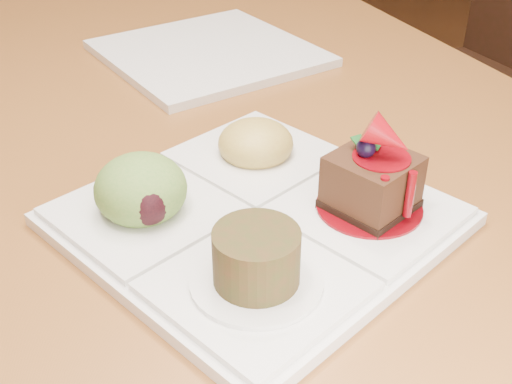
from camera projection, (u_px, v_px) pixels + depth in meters
name	position (u px, v px, depth m)	size (l,w,h in m)	color
dining_table	(107.00, 119.00, 0.90)	(1.00, 1.80, 0.75)	brown
sampler_plate	(250.00, 203.00, 0.56)	(0.38, 0.38, 0.11)	white
second_plate	(209.00, 53.00, 0.91)	(0.27, 0.27, 0.01)	white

